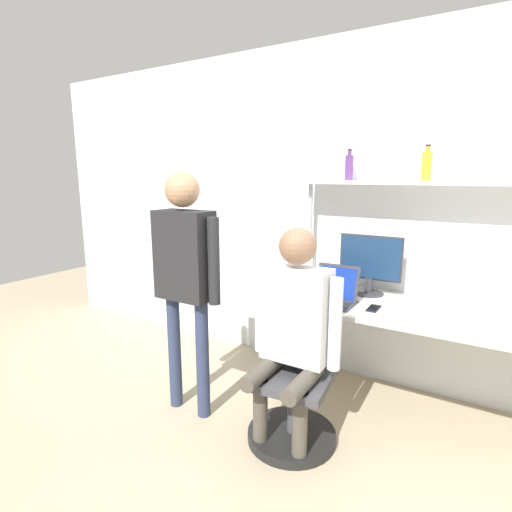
# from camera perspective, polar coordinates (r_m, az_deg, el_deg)

# --- Properties ---
(ground_plane) EXTENTS (12.00, 12.00, 0.00)m
(ground_plane) POSITION_cam_1_polar(r_m,az_deg,el_deg) (2.90, 18.72, -23.99)
(ground_plane) COLOR tan
(wall_back) EXTENTS (8.00, 0.06, 2.70)m
(wall_back) POSITION_cam_1_polar(r_m,az_deg,el_deg) (3.18, 23.50, 5.02)
(wall_back) COLOR silver
(wall_back) RESTS_ON ground_plane
(desk) EXTENTS (1.88, 0.75, 0.77)m
(desk) POSITION_cam_1_polar(r_m,az_deg,el_deg) (2.93, 21.34, -8.41)
(desk) COLOR beige
(desk) RESTS_ON ground_plane
(shelf_unit) EXTENTS (1.79, 0.23, 1.62)m
(shelf_unit) POSITION_cam_1_polar(r_m,az_deg,el_deg) (3.03, 23.11, 5.23)
(shelf_unit) COLOR white
(shelf_unit) RESTS_ON ground_plane
(monitor) EXTENTS (0.47, 0.22, 0.45)m
(monitor) POSITION_cam_1_polar(r_m,az_deg,el_deg) (3.10, 15.99, -0.91)
(monitor) COLOR #333338
(monitor) RESTS_ON desk
(laptop) EXTENTS (0.31, 0.26, 0.26)m
(laptop) POSITION_cam_1_polar(r_m,az_deg,el_deg) (2.88, 11.17, -5.13)
(laptop) COLOR #333338
(laptop) RESTS_ON desk
(cell_phone) EXTENTS (0.07, 0.15, 0.01)m
(cell_phone) POSITION_cam_1_polar(r_m,az_deg,el_deg) (2.82, 16.46, -7.18)
(cell_phone) COLOR black
(cell_phone) RESTS_ON desk
(office_chair) EXTENTS (0.56, 0.56, 0.90)m
(office_chair) POSITION_cam_1_polar(r_m,az_deg,el_deg) (2.70, 5.52, -19.43)
(office_chair) COLOR black
(office_chair) RESTS_ON ground_plane
(person_seated) EXTENTS (0.57, 0.47, 1.36)m
(person_seated) POSITION_cam_1_polar(r_m,az_deg,el_deg) (2.43, 5.38, -9.25)
(person_seated) COLOR #4C473D
(person_seated) RESTS_ON ground_plane
(person_standing) EXTENTS (0.56, 0.23, 1.68)m
(person_standing) POSITION_cam_1_polar(r_m,az_deg,el_deg) (2.70, -10.11, -1.16)
(person_standing) COLOR #2D3856
(person_standing) RESTS_ON ground_plane
(bottle_purple) EXTENTS (0.06, 0.06, 0.23)m
(bottle_purple) POSITION_cam_1_polar(r_m,az_deg,el_deg) (3.15, 13.16, 12.26)
(bottle_purple) COLOR #593372
(bottle_purple) RESTS_ON shelf_unit
(bottle_amber) EXTENTS (0.07, 0.07, 0.24)m
(bottle_amber) POSITION_cam_1_polar(r_m,az_deg,el_deg) (3.02, 23.19, 11.78)
(bottle_amber) COLOR gold
(bottle_amber) RESTS_ON shelf_unit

